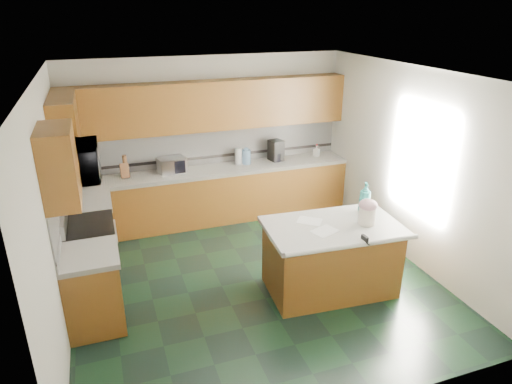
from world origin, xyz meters
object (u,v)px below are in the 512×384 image
treat_jar (367,216)px  knife_block (125,171)px  island_top (333,227)px  soap_bottle_island (365,198)px  toaster_oven (172,165)px  coffee_maker (276,150)px  island_base (330,260)px

treat_jar → knife_block: 3.78m
island_top → soap_bottle_island: size_ratio=3.98×
toaster_oven → soap_bottle_island: bearing=-58.1°
knife_block → toaster_oven: same height
toaster_oven → treat_jar: bearing=-63.4°
island_top → treat_jar: 0.44m
island_top → coffee_maker: bearing=87.9°
island_base → toaster_oven: toaster_oven is taller
island_top → soap_bottle_island: bearing=22.8°
island_top → island_base: bearing=3.9°
island_top → coffee_maker: 2.61m
island_base → knife_block: knife_block is taller
soap_bottle_island → knife_block: 3.69m
knife_block → treat_jar: bearing=-48.3°
treat_jar → coffee_maker: bearing=75.0°
island_base → coffee_maker: coffee_maker is taller
soap_bottle_island → toaster_oven: 3.16m
island_base → island_top: bearing=-176.1°
island_base → soap_bottle_island: bearing=22.8°
island_top → soap_bottle_island: soap_bottle_island is taller
island_base → toaster_oven: (-1.54, 2.56, 0.61)m
soap_bottle_island → coffee_maker: soap_bottle_island is taller
treat_jar → coffee_maker: 2.70m
knife_block → coffee_maker: coffee_maker is taller
island_base → toaster_oven: size_ratio=3.68×
coffee_maker → toaster_oven: bearing=168.7°
island_base → treat_jar: size_ratio=7.10×
toaster_oven → coffee_maker: bearing=-8.5°
island_base → soap_bottle_island: size_ratio=3.74×
island_top → toaster_oven: bearing=124.8°
island_top → treat_jar: bearing=-10.7°
island_top → knife_block: (-2.27, 2.56, 0.15)m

